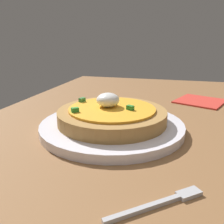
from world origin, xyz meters
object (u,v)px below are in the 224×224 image
Objects in this scene: plate at (112,126)px; pizza at (112,115)px; fork at (163,202)px; napkin at (200,101)px.

pizza reaches higher than plate.
fork is 0.84× the size of napkin.
napkin is (-45.54, 7.11, -0.05)cm from fork.
pizza reaches higher than fork.
napkin is (-26.20, 18.01, -2.86)cm from pizza.
fork reaches higher than napkin.
fork is at bearing -8.87° from napkin.
napkin is at bearing 145.49° from pizza.
fork is at bearing 29.42° from pizza.
pizza is 22.38cm from fork.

